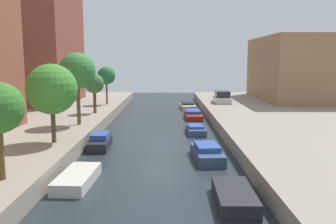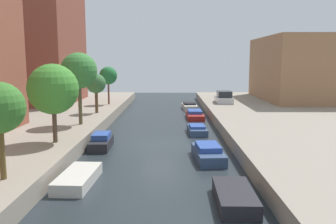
{
  "view_description": "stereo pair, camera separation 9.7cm",
  "coord_description": "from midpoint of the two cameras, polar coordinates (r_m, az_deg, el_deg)",
  "views": [
    {
      "loc": [
        0.73,
        -25.37,
        6.17
      ],
      "look_at": [
        0.58,
        7.28,
        1.36
      ],
      "focal_mm": 37.63,
      "sensor_mm": 36.0,
      "label": 1
    },
    {
      "loc": [
        0.83,
        -25.37,
        6.17
      ],
      "look_at": [
        0.58,
        7.28,
        1.36
      ],
      "focal_mm": 37.63,
      "sensor_mm": 36.0,
      "label": 2
    }
  ],
  "objects": [
    {
      "name": "moored_boat_right_4",
      "position": [
        37.79,
        4.45,
        -0.49
      ],
      "size": [
        1.79,
        4.2,
        0.86
      ],
      "color": "maroon",
      "rests_on": "ground_plane"
    },
    {
      "name": "ground_plane",
      "position": [
        26.12,
        -1.3,
        -5.29
      ],
      "size": [
        84.0,
        84.0,
        0.0
      ],
      "primitive_type": "plane",
      "color": "#232B30"
    },
    {
      "name": "street_tree_3",
      "position": [
        29.18,
        -14.14,
        6.45
      ],
      "size": [
        2.9,
        2.9,
        5.8
      ],
      "color": "brown",
      "rests_on": "quay_left"
    },
    {
      "name": "apartment_tower_far",
      "position": [
        46.98,
        -21.04,
        12.75
      ],
      "size": [
        10.0,
        12.54,
        18.39
      ],
      "primitive_type": "cube",
      "color": "brown",
      "rests_on": "quay_left"
    },
    {
      "name": "moored_boat_left_2",
      "position": [
        25.47,
        -10.66,
        -4.77
      ],
      "size": [
        1.42,
        3.32,
        1.05
      ],
      "color": "#232328",
      "rests_on": "ground_plane"
    },
    {
      "name": "street_tree_5",
      "position": [
        42.12,
        -9.6,
        5.81
      ],
      "size": [
        2.1,
        2.1,
        4.45
      ],
      "color": "brown",
      "rests_on": "quay_left"
    },
    {
      "name": "parked_car",
      "position": [
        43.8,
        9.1,
        2.29
      ],
      "size": [
        1.97,
        4.25,
        1.47
      ],
      "color": "#B7B7BC",
      "rests_on": "quay_right"
    },
    {
      "name": "moored_boat_left_1",
      "position": [
        18.55,
        -14.22,
        -10.34
      ],
      "size": [
        1.74,
        3.85,
        0.6
      ],
      "color": "beige",
      "rests_on": "ground_plane"
    },
    {
      "name": "street_tree_4",
      "position": [
        35.37,
        -11.51,
        4.47
      ],
      "size": [
        1.93,
        1.93,
        3.88
      ],
      "color": "brown",
      "rests_on": "quay_left"
    },
    {
      "name": "moored_boat_right_1",
      "position": [
        15.89,
        10.92,
        -13.36
      ],
      "size": [
        1.66,
        3.56,
        0.66
      ],
      "color": "#232328",
      "rests_on": "ground_plane"
    },
    {
      "name": "moored_boat_right_3",
      "position": [
        30.01,
        4.82,
        -2.88
      ],
      "size": [
        1.6,
        3.4,
        0.75
      ],
      "color": "#33476B",
      "rests_on": "ground_plane"
    },
    {
      "name": "low_block_right",
      "position": [
        50.02,
        20.71,
        6.62
      ],
      "size": [
        10.0,
        15.81,
        8.21
      ],
      "primitive_type": "cube",
      "color": "#9E704C",
      "rests_on": "quay_right"
    },
    {
      "name": "street_tree_2",
      "position": [
        23.11,
        -18.01,
        3.52
      ],
      "size": [
        3.16,
        3.16,
        4.97
      ],
      "color": "brown",
      "rests_on": "quay_left"
    },
    {
      "name": "moored_boat_right_5",
      "position": [
        45.08,
        3.56,
        0.94
      ],
      "size": [
        1.94,
        3.98,
        0.8
      ],
      "color": "beige",
      "rests_on": "ground_plane"
    },
    {
      "name": "moored_boat_right_2",
      "position": [
        22.29,
        6.64,
        -6.63
      ],
      "size": [
        1.89,
        4.05,
        0.98
      ],
      "color": "#33476B",
      "rests_on": "ground_plane"
    }
  ]
}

